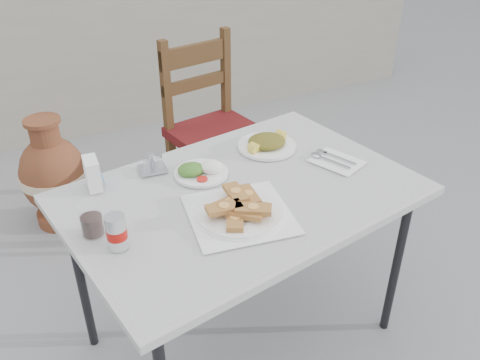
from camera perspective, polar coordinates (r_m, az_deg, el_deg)
name	(u,v)px	position (r m, az deg, el deg)	size (l,w,h in m)	color
ground	(211,353)	(2.36, -3.25, -18.79)	(80.00, 80.00, 0.00)	slate
cafe_table	(242,202)	(1.94, 0.20, -2.49)	(1.42, 1.09, 0.78)	black
pide_plate	(240,207)	(1.76, -0.06, -3.04)	(0.39, 0.39, 0.07)	white
salad_rice_plate	(201,170)	(2.00, -4.45, 1.10)	(0.21, 0.21, 0.05)	white
salad_chopped_plate	(267,143)	(2.19, 3.04, 4.16)	(0.25, 0.25, 0.05)	white
soda_can	(117,232)	(1.65, -13.69, -5.67)	(0.07, 0.07, 0.12)	silver
cola_glass	(92,221)	(1.73, -16.32, -4.46)	(0.08, 0.08, 0.11)	white
napkin_holder	(92,174)	(1.97, -16.23, 0.69)	(0.07, 0.10, 0.12)	white
condiment_caddy	(152,165)	(2.05, -9.84, 1.68)	(0.11, 0.09, 0.08)	silver
cutlery_napkin	(333,160)	(2.13, 10.44, 2.22)	(0.22, 0.24, 0.01)	white
chair	(214,129)	(2.90, -2.98, 5.69)	(0.55, 0.55, 1.06)	#331F0E
terracotta_urn	(54,176)	(3.10, -20.16, 0.45)	(0.38, 0.38, 0.67)	brown
back_wall	(79,56)	(4.12, -17.60, 13.09)	(6.00, 0.25, 1.20)	gray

